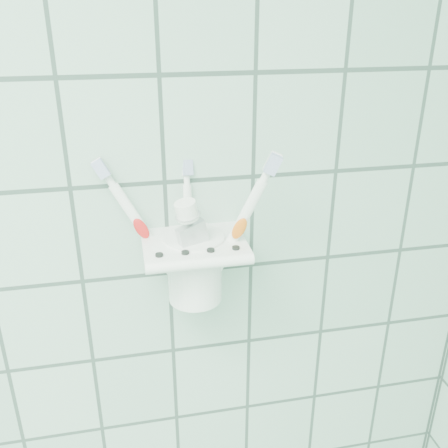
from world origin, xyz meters
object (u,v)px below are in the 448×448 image
object	(u,v)px
toothpaste_tube	(206,240)
toothbrush_blue	(190,235)
toothbrush_orange	(203,220)
cup	(195,265)
holder_bracket	(194,246)
toothbrush_pink	(182,220)

from	to	relation	value
toothpaste_tube	toothbrush_blue	bearing A→B (deg)	164.03
toothbrush_orange	cup	bearing A→B (deg)	161.97
holder_bracket	cup	distance (m)	0.03
toothbrush_blue	toothpaste_tube	bearing A→B (deg)	-9.61
holder_bracket	toothbrush_orange	bearing A→B (deg)	-10.05
toothbrush_pink	toothpaste_tube	xyz separation A→B (m)	(0.03, -0.01, -0.02)
cup	toothbrush_blue	xyz separation A→B (m)	(-0.01, -0.01, 0.05)
toothbrush_blue	toothbrush_orange	size ratio (longest dim) A/B	0.85
toothbrush_pink	toothbrush_blue	size ratio (longest dim) A/B	1.13
toothpaste_tube	toothbrush_orange	bearing A→B (deg)	94.44
cup	toothbrush_orange	distance (m)	0.07
cup	toothbrush_pink	bearing A→B (deg)	165.58
toothpaste_tube	holder_bracket	bearing A→B (deg)	135.18
holder_bracket	toothbrush_blue	world-z (taller)	toothbrush_blue
holder_bracket	toothpaste_tube	distance (m)	0.02
holder_bracket	toothbrush_blue	size ratio (longest dim) A/B	0.73
cup	toothpaste_tube	distance (m)	0.05
toothbrush_pink	toothpaste_tube	world-z (taller)	toothbrush_pink
holder_bracket	toothbrush_pink	size ratio (longest dim) A/B	0.64
holder_bracket	toothbrush_orange	world-z (taller)	toothbrush_orange
toothbrush_pink	toothbrush_blue	world-z (taller)	toothbrush_pink
toothbrush_blue	toothbrush_pink	bearing A→B (deg)	101.60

